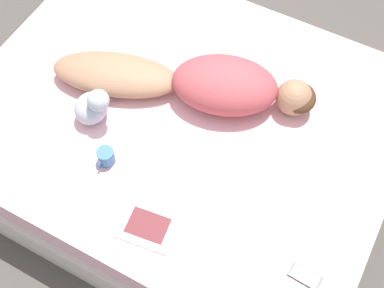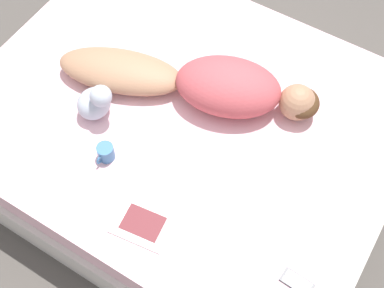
# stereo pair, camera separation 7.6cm
# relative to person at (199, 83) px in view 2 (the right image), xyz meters

# --- Properties ---
(ground_plane) EXTENTS (12.00, 12.00, 0.00)m
(ground_plane) POSITION_rel_person_xyz_m (0.12, -0.01, -0.56)
(ground_plane) COLOR #4C4742
(bed) EXTENTS (1.80, 2.25, 0.46)m
(bed) POSITION_rel_person_xyz_m (0.12, -0.01, -0.33)
(bed) COLOR beige
(bed) RESTS_ON ground_plane
(person) EXTENTS (0.66, 1.37, 0.23)m
(person) POSITION_rel_person_xyz_m (0.00, 0.00, 0.00)
(person) COLOR #A37556
(person) RESTS_ON bed
(open_magazine) EXTENTS (0.44, 0.32, 0.01)m
(open_magazine) POSITION_rel_person_xyz_m (0.66, 0.15, -0.09)
(open_magazine) COLOR white
(open_magazine) RESTS_ON bed
(coffee_mug) EXTENTS (0.11, 0.08, 0.09)m
(coffee_mug) POSITION_rel_person_xyz_m (0.56, -0.19, -0.05)
(coffee_mug) COLOR teal
(coffee_mug) RESTS_ON bed
(cell_phone) EXTENTS (0.08, 0.15, 0.01)m
(cell_phone) POSITION_rel_person_xyz_m (0.63, 0.88, -0.09)
(cell_phone) COLOR black
(cell_phone) RESTS_ON bed
(plush_toy) EXTENTS (0.18, 0.20, 0.24)m
(plush_toy) POSITION_rel_person_xyz_m (0.37, -0.38, 0.00)
(plush_toy) COLOR #B2BCCC
(plush_toy) RESTS_ON bed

